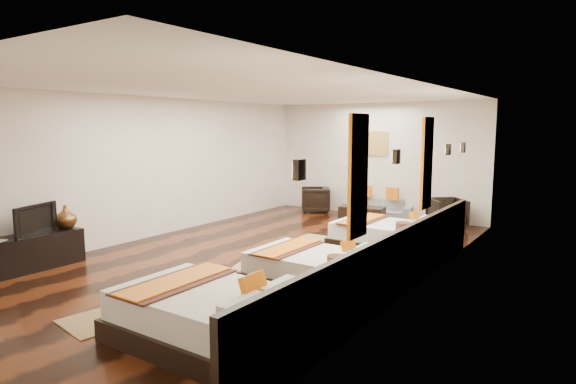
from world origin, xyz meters
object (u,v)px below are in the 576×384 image
Objects in this scene: bed_near at (218,317)px; bed_far at (391,236)px; table_plant at (365,201)px; figurine at (65,217)px; coffee_table at (362,215)px; tv_console at (22,254)px; sofa at (378,208)px; bed_mid at (321,270)px; nightstand_b at (402,258)px; armchair_right at (447,213)px; tv at (32,220)px; armchair_left at (315,200)px; nightstand_a at (336,300)px.

bed_near is 1.09× the size of bed_far.
table_plant is (-1.38, 1.85, 0.29)m from bed_far.
figurine is 0.38× the size of coffee_table.
tv_console is 1.12× the size of sofa.
bed_far is 6.06m from tv_console.
table_plant is (2.81, 6.23, 0.28)m from tv_console.
bed_mid is at bearing 90.07° from bed_near.
nightstand_b reaches higher than bed_near.
armchair_right is 2.39× the size of table_plant.
nightstand_b is 5.45m from figurine.
tv is at bearing -85.09° from figurine.
armchair_left reaches higher than coffee_table.
nightstand_b reaches higher than coffee_table.
sofa is (-1.48, 2.84, -0.02)m from bed_far.
bed_near reaches higher than bed_far.
table_plant reaches higher than armchair_left.
bed_near reaches higher than table_plant.
bed_mid is at bearing 24.30° from tv_console.
table_plant is at bearing 107.66° from bed_mid.
table_plant is (0.10, -0.07, 0.35)m from coffee_table.
bed_far is at bearing 17.17° from armchair_left.
bed_near is 2.59× the size of tv.
armchair_left is (1.05, 6.25, -0.41)m from figurine.
nightstand_a is 2.61× the size of table_plant.
armchair_left is 1.01× the size of armchair_right.
bed_near is 2.61× the size of nightstand_b.
nightstand_b is at bearing 11.09° from armchair_left.
armchair_right reaches higher than coffee_table.
bed_mid reaches higher than sofa.
nightstand_b is 4.00m from armchair_right.
sofa is 1.61× the size of coffee_table.
figurine is at bearing -177.50° from nightstand_a.
tv is (-4.89, -2.84, 0.50)m from nightstand_b.
bed_mid is at bearing -90.16° from sofa.
bed_mid is 1.21× the size of sofa.
bed_far is (-0.00, 4.57, -0.02)m from bed_near.
figurine reaches higher than nightstand_a.
nightstand_a is 4.97m from figurine.
tv is at bearing 71.72° from tv_console.
armchair_right is 1.81m from table_plant.
tv_console is at bearing -114.29° from table_plant.
figurine is 0.23× the size of sofa.
bed_near is 7.84m from armchair_left.
bed_mid reaches higher than armchair_left.
bed_near is at bearing -77.84° from table_plant.
nightstand_b reaches higher than sofa.
tv_console is at bearing -41.71° from armchair_left.
armchair_right reaches higher than tv_console.
bed_near is 2.99× the size of armchair_left.
tv is at bearing -149.89° from nightstand_b.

